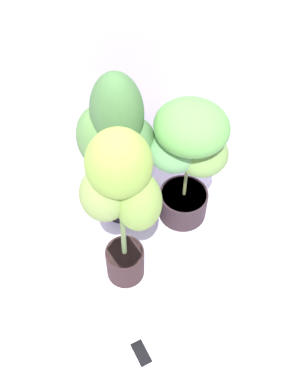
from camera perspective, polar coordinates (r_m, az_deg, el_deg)
The scene contains 6 objects.
ground_plane at distance 2.32m, azimuth -1.16°, elevation -11.77°, with size 8.00×8.00×0.00m, color silver.
mylar_back_wall at distance 2.16m, azimuth -5.71°, elevation 21.93°, with size 3.20×0.01×2.00m, color silver.
potted_plant_back_right at distance 2.18m, azimuth 5.54°, elevation 4.81°, with size 0.49×0.46×0.77m.
potted_plant_center at distance 1.83m, azimuth -2.86°, elevation -0.83°, with size 0.39×0.30×0.99m.
potted_plant_back_center at distance 2.15m, azimuth -3.48°, elevation 6.35°, with size 0.39×0.34×0.93m.
cell_phone at distance 2.19m, azimuth -0.35°, elevation -19.60°, with size 0.11×0.16×0.01m.
Camera 1 is at (-0.14, -1.01, 2.08)m, focal length 42.45 mm.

